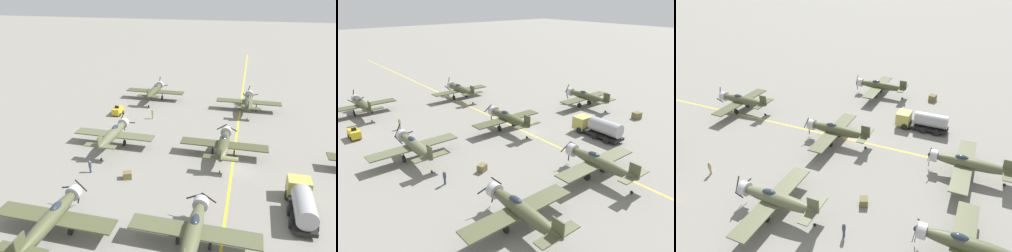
{
  "view_description": "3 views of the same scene",
  "coord_description": "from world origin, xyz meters",
  "views": [
    {
      "loc": [
        0.88,
        -37.77,
        21.95
      ],
      "look_at": [
        -9.91,
        5.34,
        2.9
      ],
      "focal_mm": 35.0,
      "sensor_mm": 36.0,
      "label": 1
    },
    {
      "loc": [
        -32.11,
        -34.9,
        20.09
      ],
      "look_at": [
        -5.05,
        -0.73,
        2.73
      ],
      "focal_mm": 35.0,
      "sensor_mm": 36.0,
      "label": 2
    },
    {
      "loc": [
        -38.79,
        -14.72,
        25.05
      ],
      "look_at": [
        -2.84,
        1.39,
        3.76
      ],
      "focal_mm": 35.0,
      "sensor_mm": 36.0,
      "label": 3
    }
  ],
  "objects": [
    {
      "name": "supply_crate_by_tanker",
      "position": [
        19.39,
        -6.84,
        0.57
      ],
      "size": [
        1.58,
        1.4,
        1.15
      ],
      "primitive_type": "cube",
      "rotation": [
        0.0,
        0.0,
        -0.21
      ],
      "color": "brown",
      "rests_on": "ground"
    },
    {
      "name": "airplane_near_center",
      "position": [
        -2.48,
        -15.0,
        2.01
      ],
      "size": [
        12.0,
        9.98,
        3.65
      ],
      "rotation": [
        0.0,
        0.0,
        0.19
      ],
      "color": "#525738",
      "rests_on": "ground"
    },
    {
      "name": "airplane_far_center",
      "position": [
        1.44,
        22.67,
        2.01
      ],
      "size": [
        12.0,
        9.98,
        3.76
      ],
      "rotation": [
        0.0,
        0.0,
        -0.29
      ],
      "color": "#494E2F",
      "rests_on": "ground"
    },
    {
      "name": "fuel_tanker",
      "position": [
        7.51,
        -7.35,
        1.51
      ],
      "size": [
        2.68,
        8.0,
        2.98
      ],
      "color": "black",
      "rests_on": "ground"
    },
    {
      "name": "airplane_mid_left",
      "position": [
        -17.51,
        2.67,
        2.01
      ],
      "size": [
        12.0,
        9.98,
        3.65
      ],
      "rotation": [
        0.0,
        0.0,
        0.23
      ],
      "color": "#5A5F40",
      "rests_on": "ground"
    },
    {
      "name": "airplane_mid_right",
      "position": [
        17.83,
        3.09,
        2.01
      ],
      "size": [
        12.0,
        9.98,
        3.65
      ],
      "rotation": [
        0.0,
        0.0,
        0.29
      ],
      "color": "#454A2B",
      "rests_on": "ground"
    },
    {
      "name": "taxiway_stripe",
      "position": [
        0.0,
        0.0,
        0.0
      ],
      "size": [
        0.3,
        160.0,
        0.01
      ],
      "primitive_type": "cube",
      "color": "yellow",
      "rests_on": "ground"
    },
    {
      "name": "ground_crew_walking",
      "position": [
        -15.02,
        14.41,
        0.96
      ],
      "size": [
        0.38,
        0.38,
        1.76
      ],
      "color": "tan",
      "rests_on": "ground"
    },
    {
      "name": "supply_crate_mid_lane",
      "position": [
        -12.43,
        -5.32,
        0.44
      ],
      "size": [
        1.32,
        1.23,
        0.89
      ],
      "primitive_type": "cube",
      "rotation": [
        0.0,
        0.0,
        0.39
      ],
      "color": "brown",
      "rests_on": "ground"
    },
    {
      "name": "airplane_near_left",
      "position": [
        -15.66,
        -16.32,
        2.01
      ],
      "size": [
        12.0,
        9.98,
        3.65
      ],
      "rotation": [
        0.0,
        0.0,
        -0.17
      ],
      "color": "#4B5132",
      "rests_on": "ground"
    },
    {
      "name": "ground_plane",
      "position": [
        0.0,
        0.0,
        0.0
      ],
      "size": [
        400.0,
        400.0,
        0.0
      ],
      "primitive_type": "plane",
      "color": "gray"
    },
    {
      "name": "ground_crew_inspecting",
      "position": [
        -17.47,
        -5.16,
        0.93
      ],
      "size": [
        0.37,
        0.37,
        1.71
      ],
      "color": "#334256",
      "rests_on": "ground"
    },
    {
      "name": "airplane_mid_center",
      "position": [
        -1.49,
        3.22,
        2.01
      ],
      "size": [
        12.0,
        9.98,
        3.65
      ],
      "rotation": [
        0.0,
        0.0,
        0.13
      ],
      "color": "#454A2B",
      "rests_on": "ground"
    }
  ]
}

